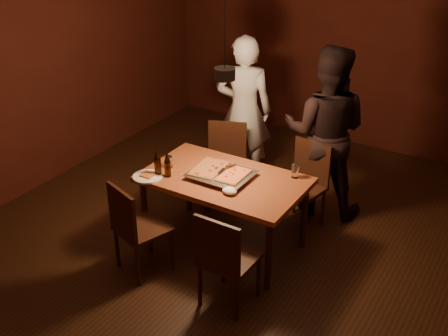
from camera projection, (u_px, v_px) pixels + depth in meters
The scene contains 19 objects.
room_shell at pixel (225, 113), 4.88m from camera, with size 6.00×6.00×6.00m.
dining_table at pixel (224, 185), 5.23m from camera, with size 1.50×0.90×0.75m.
chair_far_left at pixel (226, 156), 6.09m from camera, with size 0.54×0.54×0.49m.
chair_far_right at pixel (305, 177), 5.65m from camera, with size 0.49×0.49×0.49m.
chair_near_left at pixel (134, 222), 4.91m from camera, with size 0.53×0.53×0.49m.
chair_near_right at pixel (224, 253), 4.50m from camera, with size 0.43×0.43×0.49m.
pizza_tray at pixel (221, 175), 5.18m from camera, with size 0.55×0.45×0.05m, color silver.
pizza_meat at pixel (209, 168), 5.24m from camera, with size 0.25×0.40×0.02m, color maroon.
pizza_cheese at pixel (233, 175), 5.12m from camera, with size 0.22×0.34×0.02m, color gold.
spatula at pixel (222, 171), 5.17m from camera, with size 0.09×0.24×0.04m, color silver, non-canonical shape.
beer_bottle_a at pixel (158, 163), 5.19m from camera, with size 0.07×0.07×0.25m.
beer_bottle_b at pixel (167, 165), 5.16m from camera, with size 0.06×0.06×0.23m.
water_glass_left at pixel (169, 162), 5.36m from camera, with size 0.07×0.07×0.11m, color silver.
water_glass_right at pixel (295, 171), 5.17m from camera, with size 0.07×0.07×0.14m, color silver.
plate_slice at pixel (148, 176), 5.19m from camera, with size 0.28×0.28×0.03m.
napkin at pixel (230, 191), 4.91m from camera, with size 0.14×0.10×0.06m, color white.
diner_white at pixel (244, 111), 6.37m from camera, with size 0.63×0.42×1.74m, color silver.
diner_dark at pixel (325, 132), 5.74m from camera, with size 0.88×0.69×1.81m, color black.
pendant_lamp at pixel (225, 73), 4.72m from camera, with size 0.18×0.18×1.10m.
Camera 1 is at (2.37, -3.90, 3.20)m, focal length 45.00 mm.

